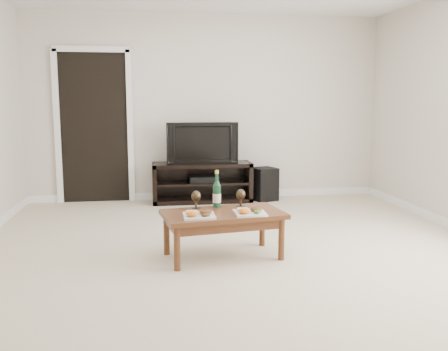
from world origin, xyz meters
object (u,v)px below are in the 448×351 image
Objects in this scene: media_console at (202,182)px; television at (202,142)px; coffee_table at (223,235)px; subwoofer at (264,184)px.

media_console is 0.56m from television.
coffee_table is at bearing -92.18° from television.
media_console is at bearing 158.95° from subwoofer.
subwoofer is 2.65m from coffee_table.
television reaches higher than subwoofer.
subwoofer is at bearing -2.03° from television.
subwoofer is (0.88, -0.02, -0.04)m from media_console.
television is at bearing 158.95° from subwoofer.
coffee_table is at bearing -130.67° from subwoofer.
media_console is 1.40× the size of television.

